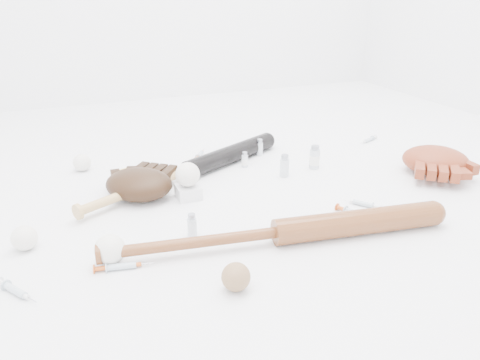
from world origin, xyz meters
name	(u,v)px	position (x,y,z in m)	size (l,w,h in m)	color
bat_dark	(189,170)	(-0.15, 0.23, 0.03)	(0.93, 0.07, 0.07)	black
bat_wood	(278,232)	(-0.06, -0.30, 0.04)	(0.98, 0.07, 0.07)	brown
glove_dark	(139,184)	(-0.34, 0.14, 0.05)	(0.26, 0.26, 0.09)	black
glove_tan	(435,160)	(0.70, -0.05, 0.05)	(0.28, 0.28, 0.10)	maroon
trading_card	(131,172)	(-0.33, 0.36, 0.00)	(0.07, 0.10, 0.01)	gold
pedestal	(188,192)	(-0.20, 0.07, 0.02)	(0.08, 0.08, 0.04)	white
baseball_on_pedestal	(188,175)	(-0.20, 0.07, 0.08)	(0.08, 0.08, 0.08)	white
baseball_left	(24,238)	(-0.68, -0.07, 0.03)	(0.07, 0.07, 0.07)	white
baseball_upper	(82,163)	(-0.49, 0.45, 0.03)	(0.06, 0.06, 0.06)	white
baseball_mid	(110,250)	(-0.48, -0.22, 0.04)	(0.08, 0.08, 0.08)	white
baseball_aged	(236,277)	(-0.23, -0.44, 0.03)	(0.07, 0.07, 0.07)	olive
syringe_0	(15,290)	(-0.70, -0.27, 0.01)	(0.16, 0.03, 0.02)	#ADBCC6
syringe_1	(363,204)	(0.29, -0.19, 0.01)	(0.14, 0.02, 0.02)	#ADBCC6
syringe_2	(200,154)	(-0.04, 0.43, 0.01)	(0.14, 0.02, 0.02)	#ADBCC6
syringe_3	(356,214)	(0.23, -0.24, 0.01)	(0.16, 0.03, 0.02)	#ADBCC6
syringe_4	(369,140)	(0.70, 0.34, 0.01)	(0.14, 0.02, 0.02)	#ADBCC6
syringe_5	(121,266)	(-0.46, -0.26, 0.01)	(0.16, 0.03, 0.02)	#ADBCC6
vial_0	(260,147)	(0.18, 0.36, 0.03)	(0.03, 0.03, 0.07)	silver
vial_1	(245,160)	(0.08, 0.26, 0.03)	(0.02, 0.02, 0.06)	silver
vial_2	(285,166)	(0.18, 0.12, 0.04)	(0.03, 0.03, 0.08)	silver
vial_3	(315,157)	(0.32, 0.15, 0.04)	(0.04, 0.04, 0.09)	silver
vial_4	(192,225)	(-0.26, -0.17, 0.03)	(0.03, 0.03, 0.07)	silver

